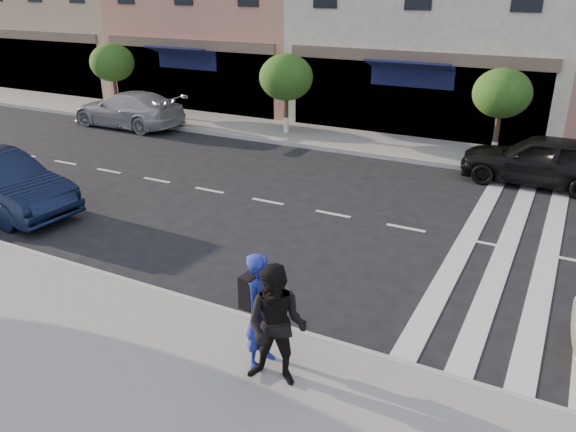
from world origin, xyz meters
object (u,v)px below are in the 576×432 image
object	(u,v)px
car_far_left	(128,109)
car_far_mid	(541,160)
photographer	(262,311)
walker	(277,326)

from	to	relation	value
car_far_left	car_far_mid	size ratio (longest dim) A/B	1.12
photographer	car_far_mid	world-z (taller)	photographer
walker	car_far_mid	distance (m)	12.20
walker	car_far_left	distance (m)	18.14
photographer	walker	world-z (taller)	walker
car_far_left	photographer	bearing A→B (deg)	49.96
photographer	car_far_left	size ratio (longest dim) A/B	0.37
photographer	car_far_mid	xyz separation A→B (m)	(2.97, 11.63, -0.32)
photographer	car_far_left	world-z (taller)	photographer
photographer	walker	bearing A→B (deg)	-120.42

